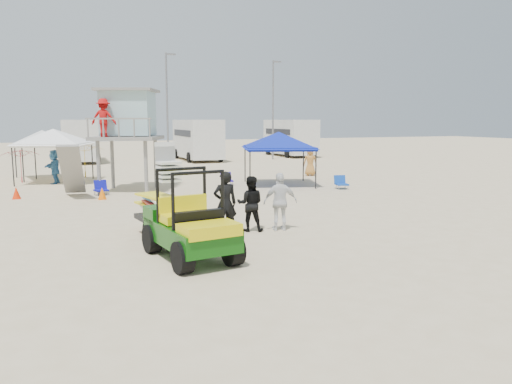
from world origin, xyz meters
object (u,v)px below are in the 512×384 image
object	(u,v)px
utility_cart	(190,219)
surf_trailer	(169,204)
man_left	(225,203)
lifeguard_tower	(124,117)
canopy_blue	(279,135)

from	to	relation	value
utility_cart	surf_trailer	bearing A→B (deg)	89.85
man_left	lifeguard_tower	xyz separation A→B (m)	(-1.45, 10.19, 2.45)
utility_cart	surf_trailer	size ratio (longest dim) A/B	1.07
surf_trailer	man_left	distance (m)	1.55
surf_trailer	lifeguard_tower	xyz separation A→B (m)	(0.06, 9.89, 2.42)
utility_cart	lifeguard_tower	xyz separation A→B (m)	(0.07, 12.23, 2.39)
utility_cart	canopy_blue	world-z (taller)	canopy_blue
surf_trailer	lifeguard_tower	bearing A→B (deg)	89.64
man_left	canopy_blue	distance (m)	11.28
canopy_blue	lifeguard_tower	bearing A→B (deg)	174.63
man_left	canopy_blue	size ratio (longest dim) A/B	0.45
utility_cart	lifeguard_tower	world-z (taller)	lifeguard_tower
lifeguard_tower	utility_cart	bearing A→B (deg)	-90.32
surf_trailer	canopy_blue	distance (m)	11.90
utility_cart	canopy_blue	xyz separation A→B (m)	(7.39, 11.54, 1.54)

